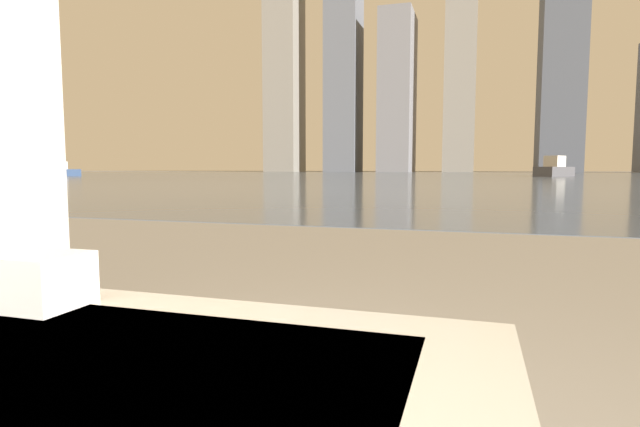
# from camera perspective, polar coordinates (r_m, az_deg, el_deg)

# --- Properties ---
(towel_stack) EXTENTS (0.24, 0.16, 0.12)m
(towel_stack) POSITION_cam_1_polar(r_m,az_deg,el_deg) (1.31, -30.27, -6.53)
(towel_stack) COLOR white
(towel_stack) RESTS_ON bathtub
(harbor_water) EXTENTS (180.00, 110.00, 0.01)m
(harbor_water) POSITION_cam_1_polar(r_m,az_deg,el_deg) (61.93, 16.54, 4.19)
(harbor_water) COLOR slate
(harbor_water) RESTS_ON ground_plane
(harbor_boat_0) EXTENTS (4.61, 5.95, 2.15)m
(harbor_boat_0) POSITION_cam_1_polar(r_m,az_deg,el_deg) (57.89, 25.21, 4.61)
(harbor_boat_0) COLOR #4C4C51
(harbor_boat_0) RESTS_ON harbor_water
(harbor_boat_1) EXTENTS (3.53, 4.37, 1.60)m
(harbor_boat_1) POSITION_cam_1_polar(r_m,az_deg,el_deg) (62.77, -27.68, 4.34)
(harbor_boat_1) COLOR navy
(harbor_boat_1) RESTS_ON harbor_water
(skyline_tower_0) EXTENTS (7.95, 9.17, 53.82)m
(skyline_tower_0) POSITION_cam_1_polar(r_m,az_deg,el_deg) (129.18, -4.10, 16.81)
(skyline_tower_0) COLOR gray
(skyline_tower_0) RESTS_ON ground_plane
(skyline_tower_1) EXTENTS (7.65, 9.23, 53.43)m
(skyline_tower_1) POSITION_cam_1_polar(r_m,az_deg,el_deg) (124.56, 2.73, 17.17)
(skyline_tower_1) COLOR slate
(skyline_tower_1) RESTS_ON ground_plane
(skyline_tower_2) EXTENTS (7.30, 13.75, 36.28)m
(skyline_tower_2) POSITION_cam_1_polar(r_m,az_deg,el_deg) (120.49, 8.85, 13.37)
(skyline_tower_2) COLOR slate
(skyline_tower_2) RESTS_ON ground_plane
(skyline_tower_3) EXTENTS (6.71, 8.17, 59.11)m
(skyline_tower_3) POSITION_cam_1_polar(r_m,az_deg,el_deg) (121.42, 15.84, 18.67)
(skyline_tower_3) COLOR gray
(skyline_tower_3) RESTS_ON ground_plane
(skyline_tower_4) EXTENTS (8.56, 10.20, 51.46)m
(skyline_tower_4) POSITION_cam_1_polar(r_m,az_deg,el_deg) (121.68, 25.95, 16.47)
(skyline_tower_4) COLOR #4C515B
(skyline_tower_4) RESTS_ON ground_plane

